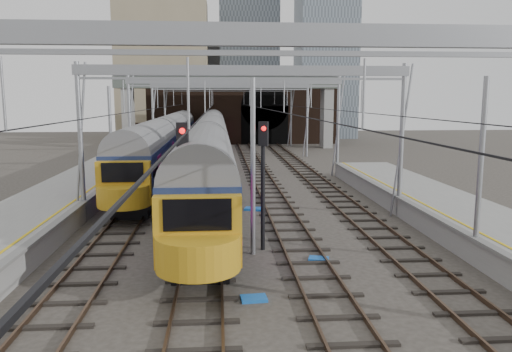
{
  "coord_description": "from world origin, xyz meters",
  "views": [
    {
      "loc": [
        -1.33,
        -17.36,
        6.19
      ],
      "look_at": [
        0.5,
        7.06,
        2.4
      ],
      "focal_mm": 35.0,
      "sensor_mm": 36.0,
      "label": 1
    }
  ],
  "objects": [
    {
      "name": "equip_cover_a",
      "position": [
        -0.3,
        -2.66,
        0.05
      ],
      "size": [
        0.85,
        0.63,
        0.09
      ],
      "primitive_type": "cube",
      "rotation": [
        0.0,
        0.0,
        0.08
      ],
      "color": "blue",
      "rests_on": "ground"
    },
    {
      "name": "train_main",
      "position": [
        -2.0,
        29.84,
        2.49
      ],
      "size": [
        2.8,
        64.8,
        4.82
      ],
      "color": "black",
      "rests_on": "ground"
    },
    {
      "name": "equip_cover_c",
      "position": [
        2.49,
        1.05,
        0.04
      ],
      "size": [
        0.88,
        0.73,
        0.09
      ],
      "primitive_type": "cube",
      "rotation": [
        0.0,
        0.0,
        -0.29
      ],
      "color": "blue",
      "rests_on": "ground"
    },
    {
      "name": "retaining_wall",
      "position": [
        1.4,
        51.93,
        4.33
      ],
      "size": [
        28.0,
        2.75,
        9.0
      ],
      "color": "black",
      "rests_on": "ground"
    },
    {
      "name": "overbridge",
      "position": [
        0.0,
        46.0,
        7.27
      ],
      "size": [
        28.0,
        3.0,
        9.25
      ],
      "color": "gray",
      "rests_on": "ground"
    },
    {
      "name": "overhead_line",
      "position": [
        0.0,
        21.49,
        6.57
      ],
      "size": [
        16.8,
        80.0,
        8.0
      ],
      "color": "gray",
      "rests_on": "ground"
    },
    {
      "name": "equip_cover_b",
      "position": [
        0.57,
        10.07,
        0.06
      ],
      "size": [
        1.11,
        0.91,
        0.11
      ],
      "primitive_type": "cube",
      "rotation": [
        0.0,
        0.0,
        -0.26
      ],
      "color": "blue",
      "rests_on": "ground"
    },
    {
      "name": "signal_near_centre",
      "position": [
        0.45,
        2.5,
        3.31
      ],
      "size": [
        0.42,
        0.48,
        5.31
      ],
      "rotation": [
        0.0,
        0.0,
        -0.39
      ],
      "color": "black",
      "rests_on": "ground"
    },
    {
      "name": "city_skyline",
      "position": [
        2.73,
        70.48,
        17.09
      ],
      "size": [
        37.5,
        27.5,
        60.0
      ],
      "color": "tan",
      "rests_on": "ground"
    },
    {
      "name": "train_second",
      "position": [
        -6.0,
        30.5,
        2.44
      ],
      "size": [
        2.72,
        47.15,
        4.7
      ],
      "color": "black",
      "rests_on": "ground"
    },
    {
      "name": "tracks",
      "position": [
        0.0,
        15.0,
        0.02
      ],
      "size": [
        14.4,
        80.0,
        0.22
      ],
      "color": "#4C3828",
      "rests_on": "ground"
    },
    {
      "name": "ground",
      "position": [
        0.0,
        0.0,
        0.0
      ],
      "size": [
        160.0,
        160.0,
        0.0
      ],
      "primitive_type": "plane",
      "color": "#38332D",
      "rests_on": "ground"
    },
    {
      "name": "signal_near_left",
      "position": [
        -2.53,
        -0.59,
        3.37
      ],
      "size": [
        0.41,
        0.49,
        5.43
      ],
      "rotation": [
        0.0,
        0.0,
        -0.17
      ],
      "color": "black",
      "rests_on": "ground"
    }
  ]
}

